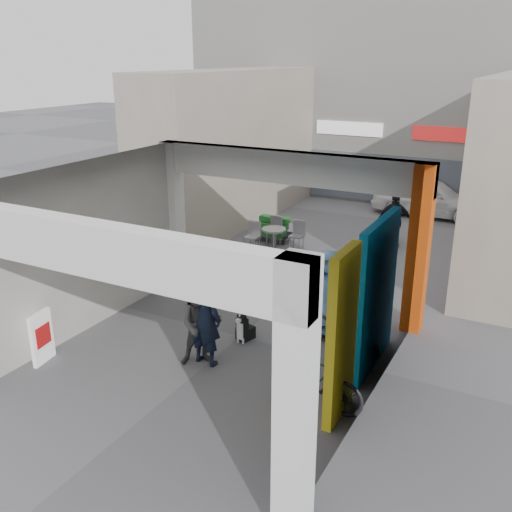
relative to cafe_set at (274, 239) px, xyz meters
The scene contains 20 objects.
ground 5.57m from the cafe_set, 70.94° to the right, with size 90.00×90.00×0.00m, color #5D5C62.
arcade_canopy 6.82m from the cafe_set, 68.81° to the right, with size 6.40×6.45×6.40m.
far_building 9.65m from the cafe_set, 78.24° to the left, with size 18.00×4.08×8.00m.
plaza_bldg_left 4.12m from the cafe_set, 140.13° to the left, with size 2.00×9.00×5.00m, color #A49A88.
bollard_left 2.76m from the cafe_set, 85.25° to the right, with size 0.09×0.09×0.99m, color gray.
bollard_center 3.47m from the cafe_set, 56.92° to the right, with size 0.09×0.09×0.91m, color gray.
bollard_right 4.35m from the cafe_set, 39.71° to the right, with size 0.09×0.09×0.94m, color gray.
advert_board_near 7.91m from the cafe_set, 96.73° to the right, with size 0.17×0.56×1.00m.
advert_board_far 4.07m from the cafe_set, 103.20° to the right, with size 0.19×0.55×1.00m.
cafe_set is the anchor object (origin of this frame).
produce_stand 0.86m from the cafe_set, 119.50° to the left, with size 1.12×0.61×0.74m.
crate_stack 3.60m from the cafe_set, 40.81° to the left, with size 0.49×0.40×0.56m.
border_collie 5.72m from the cafe_set, 69.91° to the right, with size 0.25×0.49×0.68m.
man_with_dog 6.73m from the cafe_set, 74.72° to the right, with size 0.68×0.44×1.85m, color black.
man_back_turned 6.75m from the cafe_set, 75.31° to the right, with size 0.78×0.61×1.61m, color #3C3C3F.
man_elderly 5.52m from the cafe_set, 52.27° to the right, with size 0.89×0.58×1.83m, color #5F88BA.
man_crates 3.58m from the cafe_set, 30.46° to the left, with size 0.99×0.41×1.69m, color black.
bicycle_front 6.18m from the cafe_set, 51.12° to the right, with size 0.58×1.66×0.87m, color black.
bicycle_rear 7.97m from the cafe_set, 58.90° to the right, with size 0.47×1.65×0.99m, color black.
white_van 6.78m from the cafe_set, 62.03° to the left, with size 1.58×3.92×1.33m, color white.
Camera 1 is at (5.19, -9.06, 5.44)m, focal length 40.00 mm.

